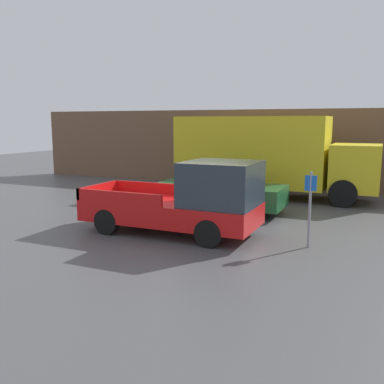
{
  "coord_description": "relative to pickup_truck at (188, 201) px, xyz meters",
  "views": [
    {
      "loc": [
        4.95,
        -11.47,
        3.26
      ],
      "look_at": [
        -0.44,
        0.5,
        1.09
      ],
      "focal_mm": 40.0,
      "sensor_mm": 36.0,
      "label": 1
    }
  ],
  "objects": [
    {
      "name": "ground_plane",
      "position": [
        0.12,
        0.5,
        -1.0
      ],
      "size": [
        60.0,
        60.0,
        0.0
      ],
      "primitive_type": "plane",
      "color": "#4C4C4F"
    },
    {
      "name": "building_wall",
      "position": [
        0.12,
        9.95,
        0.93
      ],
      "size": [
        28.0,
        0.15,
        3.85
      ],
      "color": "brown",
      "rests_on": "ground"
    },
    {
      "name": "pickup_truck",
      "position": [
        0.0,
        0.0,
        0.0
      ],
      "size": [
        5.16,
        2.09,
        2.18
      ],
      "color": "red",
      "rests_on": "ground"
    },
    {
      "name": "car",
      "position": [
        -0.24,
        3.36,
        -0.14
      ],
      "size": [
        4.63,
        1.93,
        1.71
      ],
      "color": "#1E592D",
      "rests_on": "ground"
    },
    {
      "name": "delivery_truck",
      "position": [
        0.41,
        7.17,
        0.88
      ],
      "size": [
        8.45,
        2.42,
        3.47
      ],
      "color": "gold",
      "rests_on": "ground"
    },
    {
      "name": "parking_sign",
      "position": [
        3.41,
        0.14,
        0.14
      ],
      "size": [
        0.3,
        0.07,
        2.0
      ],
      "color": "gray",
      "rests_on": "ground"
    }
  ]
}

